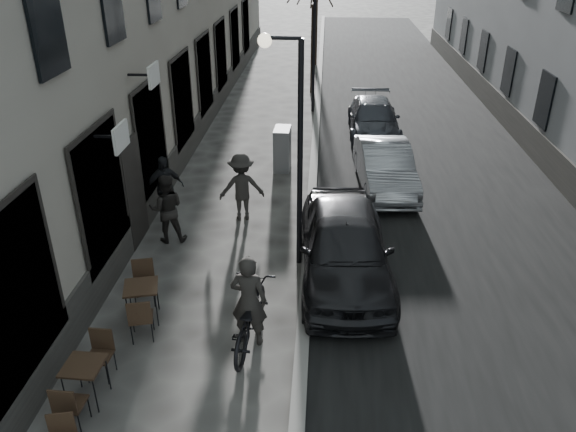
# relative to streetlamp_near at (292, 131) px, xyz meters

# --- Properties ---
(road) EXTENTS (7.30, 60.00, 0.00)m
(road) POSITION_rel_streetlamp_near_xyz_m (4.02, 10.00, -3.16)
(road) COLOR black
(road) RESTS_ON ground
(kerb) EXTENTS (0.25, 60.00, 0.12)m
(kerb) POSITION_rel_streetlamp_near_xyz_m (0.37, 10.00, -3.10)
(kerb) COLOR gray
(kerb) RESTS_ON ground
(streetlamp_near) EXTENTS (0.90, 0.28, 5.09)m
(streetlamp_near) POSITION_rel_streetlamp_near_xyz_m (0.00, 0.00, 0.00)
(streetlamp_near) COLOR black
(streetlamp_near) RESTS_ON ground
(streetlamp_far) EXTENTS (0.90, 0.28, 5.09)m
(streetlamp_far) POSITION_rel_streetlamp_near_xyz_m (0.00, 12.00, 0.00)
(streetlamp_far) COLOR black
(streetlamp_far) RESTS_ON ground
(bistro_set_b) EXTENTS (0.62, 1.49, 0.87)m
(bistro_set_b) POSITION_rel_streetlamp_near_xyz_m (-3.04, -4.45, -2.71)
(bistro_set_b) COLOR black
(bistro_set_b) RESTS_ON ground
(bistro_set_c) EXTENTS (0.80, 1.61, 0.92)m
(bistro_set_c) POSITION_rel_streetlamp_near_xyz_m (-2.76, -2.31, -2.69)
(bistro_set_c) COLOR black
(bistro_set_c) RESTS_ON ground
(utility_cabinet) EXTENTS (0.52, 0.91, 1.34)m
(utility_cabinet) POSITION_rel_streetlamp_near_xyz_m (-0.63, 5.62, -2.49)
(utility_cabinet) COLOR slate
(utility_cabinet) RESTS_ON ground
(bicycle) EXTENTS (0.99, 2.21, 1.12)m
(bicycle) POSITION_rel_streetlamp_near_xyz_m (-0.60, -2.84, -2.60)
(bicycle) COLOR black
(bicycle) RESTS_ON ground
(cyclist_rider) EXTENTS (0.72, 0.51, 1.84)m
(cyclist_rider) POSITION_rel_streetlamp_near_xyz_m (-0.60, -2.84, -2.24)
(cyclist_rider) COLOR #272522
(cyclist_rider) RESTS_ON ground
(pedestrian_near) EXTENTS (0.95, 0.81, 1.73)m
(pedestrian_near) POSITION_rel_streetlamp_near_xyz_m (-3.06, 0.82, -2.30)
(pedestrian_near) COLOR black
(pedestrian_near) RESTS_ON ground
(pedestrian_mid) EXTENTS (1.30, 0.93, 1.82)m
(pedestrian_mid) POSITION_rel_streetlamp_near_xyz_m (-1.42, 2.10, -2.25)
(pedestrian_mid) COLOR #2B2826
(pedestrian_mid) RESTS_ON ground
(pedestrian_far) EXTENTS (1.09, 0.85, 1.72)m
(pedestrian_far) POSITION_rel_streetlamp_near_xyz_m (-3.43, 2.03, -2.30)
(pedestrian_far) COLOR black
(pedestrian_far) RESTS_ON ground
(car_near) EXTENTS (2.14, 4.83, 1.62)m
(car_near) POSITION_rel_streetlamp_near_xyz_m (1.17, -0.59, -2.35)
(car_near) COLOR black
(car_near) RESTS_ON ground
(car_mid) EXTENTS (1.71, 4.15, 1.34)m
(car_mid) POSITION_rel_streetlamp_near_xyz_m (2.47, 4.31, -2.49)
(car_mid) COLOR #9C9EA4
(car_mid) RESTS_ON ground
(car_far) EXTENTS (1.79, 4.39, 1.27)m
(car_far) POSITION_rel_streetlamp_near_xyz_m (2.47, 9.03, -2.52)
(car_far) COLOR #32343B
(car_far) RESTS_ON ground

